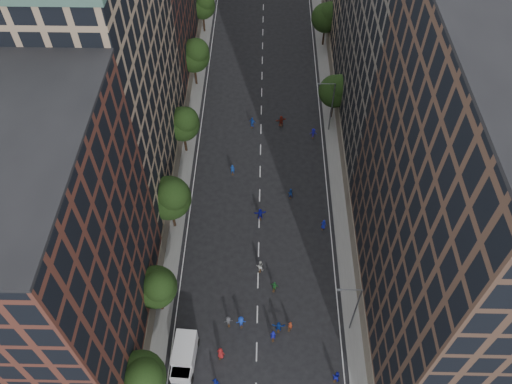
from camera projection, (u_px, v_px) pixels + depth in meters
ground at (261, 152)px, 75.23m from camera, size 240.00×240.00×0.00m
sidewalk_left at (187, 117)px, 80.11m from camera, size 4.00×105.00×0.15m
sidewalk_right at (336, 119)px, 79.80m from camera, size 4.00×105.00×0.15m
bldg_left_a at (49, 262)px, 45.42m from camera, size 14.00×22.00×30.00m
bldg_left_b at (101, 80)px, 59.19m from camera, size 14.00×26.00×34.00m
bldg_left_c at (139, 2)px, 76.17m from camera, size 14.00×20.00×28.00m
bldg_right_a at (467, 214)px, 45.18m from camera, size 14.00×30.00×36.00m
bldg_right_b at (408, 43)px, 64.83m from camera, size 14.00×28.00×33.00m
tree_left_0 at (141, 378)px, 47.72m from camera, size 5.20×5.20×8.83m
tree_left_1 at (157, 287)px, 54.42m from camera, size 4.80×4.80×8.21m
tree_left_2 at (170, 197)px, 61.43m from camera, size 5.60×5.60×9.45m
tree_left_3 at (183, 123)px, 70.79m from camera, size 5.00×5.00×8.58m
tree_left_4 at (194, 54)px, 80.78m from camera, size 5.40×5.40×9.08m
tree_left_5 at (203, 5)px, 91.32m from camera, size 4.80×4.80×8.33m
tree_right_a at (336, 90)px, 75.76m from camera, size 5.00×5.00×8.39m
tree_right_b at (327, 16)px, 88.26m from camera, size 5.20×5.20×8.83m
streetlamp_near at (354, 307)px, 53.26m from camera, size 2.64×0.22×9.06m
streetlamp_far at (331, 105)px, 74.31m from camera, size 2.64×0.22×9.06m
cargo_van at (184, 356)px, 53.70m from camera, size 2.71×5.27×2.73m
skater_1 at (273, 335)px, 55.75m from camera, size 0.67×0.46×1.78m
skater_2 at (336, 376)px, 52.86m from camera, size 1.05×0.95×1.77m
skater_3 at (241, 322)px, 56.81m from camera, size 1.20×0.80×1.72m
skater_4 at (216, 382)px, 52.53m from camera, size 1.01×0.66×1.60m
skater_5 at (279, 327)px, 56.45m from camera, size 1.57×0.51×1.69m
skater_6 at (221, 353)px, 54.41m from camera, size 1.06×0.88×1.86m
skater_7 at (290, 326)px, 56.63m from camera, size 0.65×0.54×1.51m
skater_8 at (260, 266)px, 61.42m from camera, size 0.97×0.78×1.87m
skater_9 at (228, 321)px, 56.97m from camera, size 1.09×0.78×1.53m
skater_10 at (274, 286)px, 59.76m from camera, size 1.04×0.70×1.65m
skater_11 at (260, 214)px, 66.60m from camera, size 1.73×0.77×1.80m
skater_12 at (324, 225)px, 65.64m from camera, size 0.89×0.76×1.55m
skater_13 at (232, 169)px, 71.78m from camera, size 0.66×0.46×1.72m
skater_14 at (290, 193)px, 69.08m from camera, size 0.77×0.61×1.53m
skater_15 at (313, 133)px, 76.64m from camera, size 1.07×0.65×1.62m
skater_16 at (252, 122)px, 78.06m from camera, size 1.15×0.83×1.82m
skater_17 at (281, 121)px, 78.24m from camera, size 1.80×1.07×1.85m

